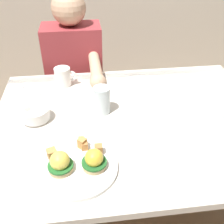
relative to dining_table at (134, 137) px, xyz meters
name	(u,v)px	position (x,y,z in m)	size (l,w,h in m)	color
ground_plane	(129,218)	(0.00, 0.00, -0.63)	(6.00, 6.00, 0.00)	#7F664C
dining_table	(134,137)	(0.00, 0.00, 0.00)	(1.20, 0.90, 0.74)	silver
eggs_benedict_plate	(77,164)	(-0.25, -0.26, 0.13)	(0.27, 0.27, 0.09)	white
fruit_bowl	(35,114)	(-0.42, 0.04, 0.14)	(0.12, 0.12, 0.06)	white
coffee_mug	(63,76)	(-0.31, 0.33, 0.16)	(0.11, 0.08, 0.09)	white
fork	(29,89)	(-0.48, 0.30, 0.11)	(0.12, 0.12, 0.00)	silver
water_glass_far	(102,101)	(-0.13, 0.06, 0.16)	(0.07, 0.07, 0.12)	silver
diner_person	(75,75)	(-0.25, 0.60, 0.02)	(0.34, 0.54, 1.14)	#33333D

